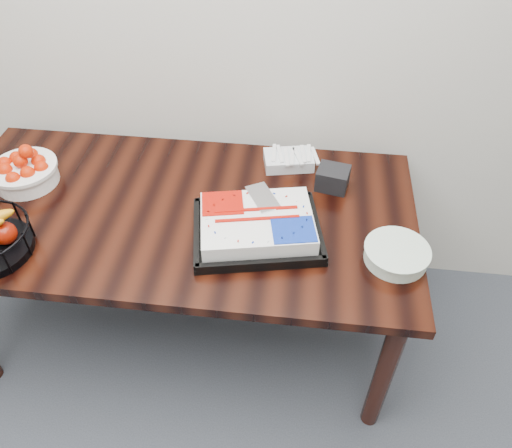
# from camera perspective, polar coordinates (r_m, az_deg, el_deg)

# --- Properties ---
(table) EXTENTS (1.80, 0.90, 0.75)m
(table) POSITION_cam_1_polar(r_m,az_deg,el_deg) (1.97, -8.77, -0.07)
(table) COLOR black
(table) RESTS_ON ground
(cake_tray) EXTENTS (0.51, 0.43, 0.09)m
(cake_tray) POSITION_cam_1_polar(r_m,az_deg,el_deg) (1.76, 0.13, -0.21)
(cake_tray) COLOR black
(cake_tray) RESTS_ON table
(tangerine_bowl) EXTENTS (0.26, 0.26, 0.16)m
(tangerine_bowl) POSITION_cam_1_polar(r_m,az_deg,el_deg) (2.17, -25.08, 5.84)
(tangerine_bowl) COLOR white
(tangerine_bowl) RESTS_ON table
(plate_stack) EXTENTS (0.22, 0.22, 0.05)m
(plate_stack) POSITION_cam_1_polar(r_m,az_deg,el_deg) (1.75, 15.74, -3.35)
(plate_stack) COLOR white
(plate_stack) RESTS_ON table
(fork_bag) EXTENTS (0.22, 0.17, 0.06)m
(fork_bag) POSITION_cam_1_polar(r_m,az_deg,el_deg) (2.09, 3.73, 7.36)
(fork_bag) COLOR silver
(fork_bag) RESTS_ON table
(napkin_box) EXTENTS (0.14, 0.13, 0.09)m
(napkin_box) POSITION_cam_1_polar(r_m,az_deg,el_deg) (1.98, 8.76, 5.20)
(napkin_box) COLOR black
(napkin_box) RESTS_ON table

